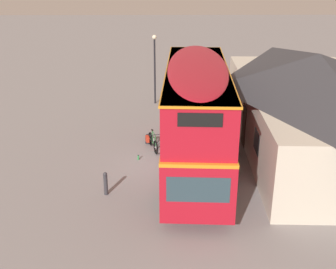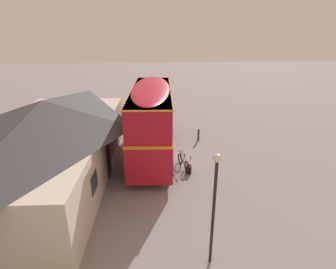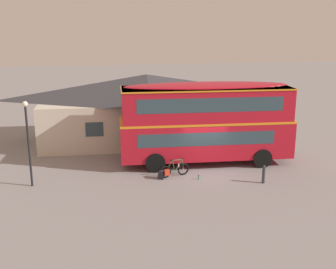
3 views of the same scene
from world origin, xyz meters
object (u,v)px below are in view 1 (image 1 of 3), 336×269
water_bottle_green_metal (138,157)px  kerb_bollard (106,183)px  double_decker_bus (196,113)px  street_lamp (155,62)px  backpack_on_ground (149,138)px  touring_bicycle (152,142)px

water_bottle_green_metal → kerb_bollard: size_ratio=0.24×
double_decker_bus → kerb_bollard: 4.75m
street_lamp → backpack_on_ground: bearing=-1.8°
kerb_bollard → touring_bicycle: bearing=158.6°
kerb_bollard → water_bottle_green_metal: bearing=160.8°
water_bottle_green_metal → kerb_bollard: kerb_bollard is taller
water_bottle_green_metal → street_lamp: 9.03m
water_bottle_green_metal → kerb_bollard: bearing=-19.2°
touring_bicycle → water_bottle_green_metal: 1.42m
double_decker_bus → backpack_on_ground: bearing=-145.1°
double_decker_bus → backpack_on_ground: (-3.02, -2.11, -2.39)m
backpack_on_ground → kerb_bollard: (5.14, -1.56, 0.24)m
double_decker_bus → backpack_on_ground: 4.39m
double_decker_bus → street_lamp: size_ratio=2.29×
water_bottle_green_metal → kerb_bollard: 3.39m
water_bottle_green_metal → backpack_on_ground: bearing=167.1°
backpack_on_ground → water_bottle_green_metal: bearing=-12.9°
backpack_on_ground → kerb_bollard: size_ratio=0.51×
double_decker_bus → touring_bicycle: size_ratio=5.86×
double_decker_bus → kerb_bollard: (2.12, -3.66, -2.14)m
backpack_on_ground → kerb_bollard: kerb_bollard is taller
touring_bicycle → kerb_bollard: touring_bicycle is taller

